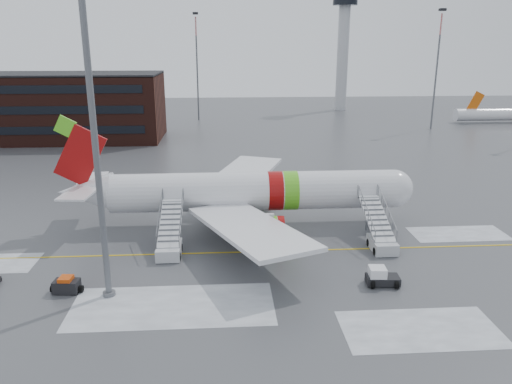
{
  "coord_description": "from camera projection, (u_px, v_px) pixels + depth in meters",
  "views": [
    {
      "loc": [
        -2.3,
        -41.17,
        17.45
      ],
      "look_at": [
        0.7,
        3.88,
        4.0
      ],
      "focal_mm": 35.0,
      "sensor_mm": 36.0,
      "label": 1
    }
  ],
  "objects": [
    {
      "name": "light_mast_far_n",
      "position": [
        197.0,
        60.0,
        114.63
      ],
      "size": [
        1.2,
        1.2,
        24.25
      ],
      "color": "#595B60",
      "rests_on": "ground"
    },
    {
      "name": "baggage_tractor",
      "position": [
        67.0,
        286.0,
        36.33
      ],
      "size": [
        2.39,
        1.24,
        1.22
      ],
      "color": "black",
      "rests_on": "ground"
    },
    {
      "name": "airliner",
      "position": [
        245.0,
        192.0,
        49.13
      ],
      "size": [
        35.03,
        32.97,
        11.18
      ],
      "color": "silver",
      "rests_on": "ground"
    },
    {
      "name": "pushback_tug",
      "position": [
        381.0,
        277.0,
        37.46
      ],
      "size": [
        2.55,
        1.99,
        1.4
      ],
      "color": "black",
      "rests_on": "ground"
    },
    {
      "name": "airstair_aft",
      "position": [
        170.0,
        241.0,
        43.11
      ],
      "size": [
        2.05,
        7.7,
        3.48
      ],
      "color": "silver",
      "rests_on": "ground"
    },
    {
      "name": "airstair_fwd",
      "position": [
        380.0,
        236.0,
        44.3
      ],
      "size": [
        2.05,
        7.7,
        3.48
      ],
      "color": "#B7BABF",
      "rests_on": "ground"
    },
    {
      "name": "light_mast_far_ne",
      "position": [
        437.0,
        62.0,
        102.51
      ],
      "size": [
        1.2,
        1.2,
        24.25
      ],
      "color": "#595B60",
      "rests_on": "ground"
    },
    {
      "name": "light_mast_near",
      "position": [
        92.0,
        113.0,
        32.26
      ],
      "size": [
        1.2,
        1.2,
        25.39
      ],
      "color": "#595B60",
      "rests_on": "ground"
    },
    {
      "name": "control_tower",
      "position": [
        343.0,
        39.0,
        131.9
      ],
      "size": [
        6.4,
        6.4,
        30.0
      ],
      "color": "#B2B5BA",
      "rests_on": "ground"
    },
    {
      "name": "ground",
      "position": [
        251.0,
        247.0,
        44.5
      ],
      "size": [
        260.0,
        260.0,
        0.0
      ],
      "primitive_type": "plane",
      "color": "#494C4F",
      "rests_on": "ground"
    }
  ]
}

